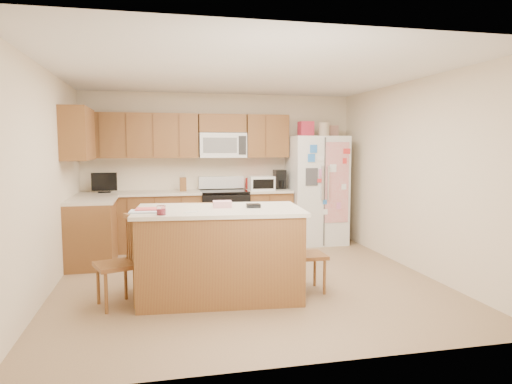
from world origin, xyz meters
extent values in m
plane|color=#83644F|center=(0.00, 0.00, 0.00)|extent=(4.50, 4.50, 0.00)
cube|color=beige|center=(0.00, 2.25, 1.25)|extent=(4.50, 0.10, 2.50)
cube|color=beige|center=(0.00, -2.25, 1.25)|extent=(4.50, 0.10, 2.50)
cube|color=beige|center=(-2.25, 0.00, 1.25)|extent=(0.10, 4.50, 2.50)
cube|color=beige|center=(2.25, 0.00, 1.25)|extent=(0.10, 4.50, 2.50)
cube|color=white|center=(0.00, 0.00, 2.50)|extent=(4.50, 4.50, 0.04)
cube|color=brown|center=(-1.31, 1.95, 0.44)|extent=(1.87, 0.60, 0.88)
cube|color=brown|center=(0.74, 1.95, 0.44)|extent=(0.72, 0.60, 0.88)
cube|color=brown|center=(-1.95, 1.17, 0.44)|extent=(0.60, 0.95, 0.88)
cube|color=beige|center=(-1.31, 1.94, 0.90)|extent=(1.87, 0.64, 0.04)
cube|color=beige|center=(0.74, 1.94, 0.90)|extent=(0.72, 0.64, 0.04)
cube|color=beige|center=(-1.94, 1.17, 0.90)|extent=(0.64, 0.95, 0.04)
cube|color=brown|center=(-1.32, 2.08, 1.80)|extent=(1.85, 0.33, 0.70)
cube|color=brown|center=(0.75, 2.08, 1.80)|extent=(0.70, 0.33, 0.70)
cube|color=brown|center=(0.00, 2.08, 2.00)|extent=(0.76, 0.33, 0.29)
cube|color=brown|center=(-2.08, 1.17, 1.80)|extent=(0.33, 0.95, 0.70)
cube|color=brown|center=(-1.90, 1.92, 1.80)|extent=(0.02, 0.01, 0.66)
cube|color=brown|center=(-1.90, 1.65, 0.44)|extent=(0.02, 0.01, 0.84)
cube|color=brown|center=(-1.50, 1.92, 1.80)|extent=(0.02, 0.01, 0.66)
cube|color=brown|center=(-1.50, 1.65, 0.44)|extent=(0.02, 0.01, 0.84)
cube|color=brown|center=(-1.10, 1.92, 1.80)|extent=(0.02, 0.01, 0.66)
cube|color=brown|center=(-1.10, 1.65, 0.44)|extent=(0.02, 0.01, 0.84)
cube|color=brown|center=(-0.70, 1.92, 1.80)|extent=(0.01, 0.01, 0.66)
cube|color=brown|center=(-0.70, 1.65, 0.44)|extent=(0.01, 0.01, 0.84)
cube|color=brown|center=(0.70, 1.92, 1.80)|extent=(0.01, 0.01, 0.66)
cube|color=brown|center=(0.70, 1.65, 0.44)|extent=(0.01, 0.01, 0.84)
cube|color=white|center=(0.00, 2.06, 1.65)|extent=(0.76, 0.38, 0.40)
cube|color=slate|center=(-0.06, 1.86, 1.65)|extent=(0.54, 0.01, 0.24)
cube|color=#262626|center=(0.30, 1.86, 1.65)|extent=(0.12, 0.01, 0.30)
cube|color=brown|center=(-0.65, 1.95, 1.03)|extent=(0.10, 0.14, 0.22)
cube|color=black|center=(-1.85, 1.97, 0.93)|extent=(0.18, 0.12, 0.02)
cube|color=black|center=(-1.85, 1.97, 1.09)|extent=(0.38, 0.03, 0.28)
cube|color=red|center=(0.58, 2.03, 1.01)|extent=(0.35, 0.22, 0.18)
cube|color=white|center=(0.60, 1.80, 1.04)|extent=(0.40, 0.28, 0.23)
cube|color=black|center=(0.60, 1.66, 1.04)|extent=(0.34, 0.01, 0.15)
cube|color=black|center=(0.96, 2.00, 1.08)|extent=(0.18, 0.22, 0.32)
cylinder|color=black|center=(0.96, 1.93, 1.01)|extent=(0.12, 0.12, 0.12)
cube|color=black|center=(0.00, 1.93, 0.44)|extent=(0.76, 0.64, 0.88)
cube|color=black|center=(0.00, 1.60, 0.42)|extent=(0.68, 0.01, 0.42)
cube|color=black|center=(0.00, 1.93, 0.91)|extent=(0.76, 0.64, 0.03)
cube|color=white|center=(0.00, 2.19, 1.03)|extent=(0.76, 0.10, 0.20)
cube|color=white|center=(1.57, 1.88, 0.90)|extent=(0.90, 0.75, 1.80)
cube|color=#4C4C4C|center=(1.57, 1.49, 0.90)|extent=(0.02, 0.01, 1.75)
cube|color=silver|center=(1.52, 1.47, 1.05)|extent=(0.02, 0.03, 0.55)
cube|color=silver|center=(1.62, 1.47, 1.05)|extent=(0.02, 0.03, 0.55)
cube|color=#3F3F44|center=(1.35, 1.49, 1.15)|extent=(0.20, 0.01, 0.28)
cube|color=#D84C59|center=(1.77, 1.49, 1.05)|extent=(0.42, 0.01, 1.30)
cube|color=#B8263C|center=(1.37, 1.88, 1.92)|extent=(0.22, 0.22, 0.24)
cylinder|color=#C6B08E|center=(1.67, 1.82, 1.91)|extent=(0.18, 0.18, 0.22)
cube|color=#996B5D|center=(1.85, 1.96, 1.89)|extent=(0.18, 0.20, 0.18)
cube|color=brown|center=(-0.41, -0.54, 0.47)|extent=(1.77, 1.09, 0.93)
cube|color=beige|center=(-0.41, -0.54, 0.95)|extent=(1.85, 1.18, 0.04)
cylinder|color=#B8263C|center=(-1.03, -0.89, 1.00)|extent=(0.08, 0.08, 0.06)
cylinder|color=white|center=(-1.03, -0.89, 1.02)|extent=(0.09, 0.09, 0.09)
cube|color=#FFC8CB|center=(-0.37, -0.47, 1.01)|extent=(0.21, 0.17, 0.07)
cube|color=black|center=(-0.04, -0.56, 0.99)|extent=(0.16, 0.13, 0.04)
cube|color=white|center=(-1.19, -0.66, 0.98)|extent=(0.32, 0.26, 0.01)
cube|color=#D84C4C|center=(-1.15, -0.58, 0.99)|extent=(0.28, 0.22, 0.01)
cylinder|color=white|center=(-0.73, -0.80, 0.98)|extent=(0.14, 0.04, 0.01)
cube|color=brown|center=(-1.49, -0.63, 0.43)|extent=(0.50, 0.51, 0.04)
cylinder|color=brown|center=(-1.68, -0.52, 0.21)|extent=(0.03, 0.03, 0.41)
cylinder|color=brown|center=(-1.57, -0.83, 0.21)|extent=(0.03, 0.03, 0.41)
cylinder|color=brown|center=(-1.41, -0.43, 0.21)|extent=(0.03, 0.03, 0.41)
cylinder|color=brown|center=(-1.30, -0.73, 0.21)|extent=(0.03, 0.03, 0.41)
cylinder|color=brown|center=(-1.39, -0.44, 0.68)|extent=(0.02, 0.02, 0.46)
cylinder|color=brown|center=(-1.36, -0.50, 0.68)|extent=(0.02, 0.02, 0.46)
cylinder|color=brown|center=(-1.34, -0.57, 0.68)|extent=(0.02, 0.02, 0.46)
cylinder|color=brown|center=(-1.31, -0.64, 0.68)|extent=(0.02, 0.02, 0.46)
cylinder|color=brown|center=(-1.29, -0.71, 0.68)|extent=(0.02, 0.02, 0.46)
cube|color=brown|center=(-1.34, -0.57, 0.91)|extent=(0.16, 0.37, 0.05)
cube|color=brown|center=(-0.52, 0.14, 0.45)|extent=(0.50, 0.48, 0.05)
cylinder|color=brown|center=(-0.32, 0.24, 0.22)|extent=(0.04, 0.04, 0.43)
cylinder|color=brown|center=(-0.65, 0.32, 0.22)|extent=(0.04, 0.04, 0.43)
cylinder|color=brown|center=(-0.39, -0.05, 0.22)|extent=(0.04, 0.04, 0.43)
cylinder|color=brown|center=(-0.72, 0.03, 0.22)|extent=(0.04, 0.04, 0.43)
cylinder|color=brown|center=(-0.41, -0.06, 0.71)|extent=(0.02, 0.02, 0.48)
cylinder|color=brown|center=(-0.49, -0.05, 0.71)|extent=(0.02, 0.02, 0.48)
cylinder|color=brown|center=(-0.56, -0.03, 0.71)|extent=(0.02, 0.02, 0.48)
cylinder|color=brown|center=(-0.63, -0.01, 0.71)|extent=(0.02, 0.02, 0.48)
cylinder|color=brown|center=(-0.71, 0.00, 0.71)|extent=(0.02, 0.02, 0.48)
cube|color=brown|center=(-0.56, -0.03, 0.95)|extent=(0.40, 0.13, 0.05)
cube|color=brown|center=(0.59, -0.57, 0.41)|extent=(0.37, 0.39, 0.04)
cylinder|color=brown|center=(0.73, -0.73, 0.19)|extent=(0.03, 0.03, 0.39)
cylinder|color=brown|center=(0.73, -0.42, 0.19)|extent=(0.03, 0.03, 0.39)
cylinder|color=brown|center=(0.46, -0.73, 0.19)|extent=(0.03, 0.03, 0.39)
cylinder|color=brown|center=(0.46, -0.42, 0.19)|extent=(0.03, 0.03, 0.39)
cylinder|color=brown|center=(0.44, -0.71, 0.65)|extent=(0.02, 0.02, 0.44)
cylinder|color=brown|center=(0.44, -0.64, 0.65)|extent=(0.02, 0.02, 0.44)
cylinder|color=brown|center=(0.44, -0.58, 0.65)|extent=(0.02, 0.02, 0.44)
cylinder|color=brown|center=(0.44, -0.51, 0.65)|extent=(0.02, 0.02, 0.44)
cylinder|color=brown|center=(0.44, -0.44, 0.65)|extent=(0.02, 0.02, 0.44)
cube|color=brown|center=(0.44, -0.58, 0.86)|extent=(0.04, 0.36, 0.05)
camera|label=1|loc=(-1.07, -5.37, 1.64)|focal=32.00mm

